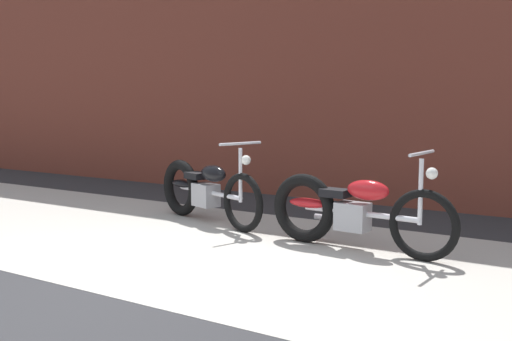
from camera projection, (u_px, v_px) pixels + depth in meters
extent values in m
plane|color=#2D2D30|center=(100.00, 295.00, 4.62)|extent=(80.00, 80.00, 0.00)
cube|color=#B2ADA3|center=(229.00, 247.00, 6.09)|extent=(36.00, 3.50, 0.01)
cube|color=brown|center=(364.00, 29.00, 8.69)|extent=(36.00, 0.50, 5.04)
torus|color=black|center=(243.00, 203.00, 6.78)|extent=(0.67, 0.29, 0.68)
torus|color=black|center=(181.00, 188.00, 7.77)|extent=(0.73, 0.35, 0.73)
cylinder|color=silver|center=(210.00, 192.00, 7.27)|extent=(1.19, 0.44, 0.06)
cube|color=#99999E|center=(206.00, 195.00, 7.34)|extent=(0.37, 0.31, 0.28)
ellipsoid|color=black|center=(213.00, 173.00, 7.18)|extent=(0.48, 0.32, 0.20)
ellipsoid|color=black|center=(183.00, 184.00, 7.72)|extent=(0.47, 0.31, 0.10)
cube|color=black|center=(196.00, 176.00, 7.46)|extent=(0.33, 0.28, 0.08)
cylinder|color=silver|center=(241.00, 175.00, 6.77)|extent=(0.06, 0.06, 0.62)
cylinder|color=silver|center=(240.00, 143.00, 6.73)|extent=(0.21, 0.56, 0.03)
sphere|color=white|center=(246.00, 160.00, 6.67)|extent=(0.11, 0.11, 0.11)
cylinder|color=silver|center=(205.00, 198.00, 7.62)|extent=(0.54, 0.23, 0.06)
torus|color=black|center=(424.00, 225.00, 5.54)|extent=(0.68, 0.12, 0.68)
torus|color=black|center=(304.00, 208.00, 6.30)|extent=(0.74, 0.18, 0.73)
cylinder|color=silver|center=(360.00, 213.00, 5.92)|extent=(1.24, 0.13, 0.06)
cube|color=#99999E|center=(353.00, 216.00, 5.97)|extent=(0.33, 0.24, 0.28)
ellipsoid|color=red|center=(368.00, 190.00, 5.84)|extent=(0.45, 0.22, 0.20)
ellipsoid|color=red|center=(308.00, 203.00, 6.26)|extent=(0.45, 0.21, 0.10)
cube|color=black|center=(335.00, 193.00, 6.06)|extent=(0.29, 0.22, 0.08)
cylinder|color=silver|center=(421.00, 192.00, 5.53)|extent=(0.05, 0.05, 0.62)
cylinder|color=silver|center=(422.00, 153.00, 5.49)|extent=(0.07, 0.58, 0.03)
sphere|color=white|center=(432.00, 173.00, 5.45)|extent=(0.11, 0.11, 0.11)
cylinder|color=silver|center=(338.00, 219.00, 6.24)|extent=(0.55, 0.09, 0.06)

